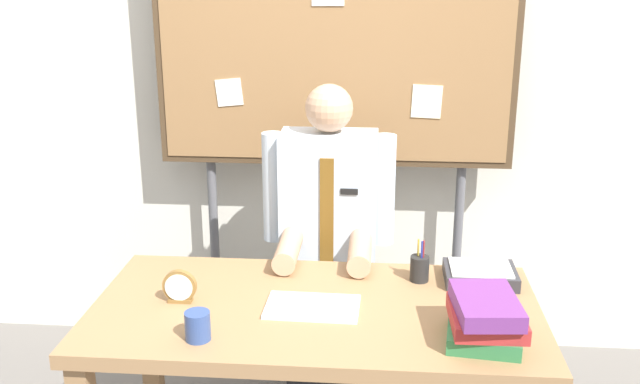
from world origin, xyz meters
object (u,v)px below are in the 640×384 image
(bulletin_board, at_px, (335,50))
(book_stack, at_px, (485,319))
(person, at_px, (328,260))
(open_notebook, at_px, (312,307))
(pen_holder, at_px, (420,268))
(desk, at_px, (315,331))
(coffee_mug, at_px, (198,326))
(desk_clock, at_px, (180,288))
(paper_tray, at_px, (480,274))

(bulletin_board, height_order, book_stack, bulletin_board)
(person, distance_m, open_notebook, 0.65)
(pen_holder, bearing_deg, book_stack, -67.68)
(desk, relative_size, coffee_mug, 16.48)
(open_notebook, relative_size, desk_clock, 2.70)
(person, relative_size, pen_holder, 8.84)
(person, xyz_separation_m, open_notebook, (-0.01, -0.64, 0.10))
(open_notebook, height_order, pen_holder, pen_holder)
(coffee_mug, height_order, pen_holder, pen_holder)
(pen_holder, bearing_deg, person, 133.55)
(open_notebook, height_order, desk_clock, desk_clock)
(paper_tray, bearing_deg, desk, -156.83)
(person, distance_m, paper_tray, 0.71)
(desk, xyz_separation_m, open_notebook, (-0.01, -0.02, 0.10))
(open_notebook, bearing_deg, coffee_mug, -144.65)
(person, distance_m, bulletin_board, 0.92)
(paper_tray, bearing_deg, book_stack, -95.73)
(open_notebook, distance_m, desk_clock, 0.46)
(pen_holder, bearing_deg, desk_clock, -163.55)
(bulletin_board, bearing_deg, open_notebook, -90.48)
(open_notebook, bearing_deg, pen_holder, 34.87)
(desk_clock, distance_m, coffee_mug, 0.28)
(person, height_order, book_stack, person)
(bulletin_board, bearing_deg, desk, -90.00)
(pen_holder, bearing_deg, desk, -146.66)
(coffee_mug, bearing_deg, desk, 36.87)
(paper_tray, bearing_deg, open_notebook, -155.51)
(desk, bearing_deg, book_stack, -19.75)
(desk, distance_m, paper_tray, 0.65)
(desk, relative_size, paper_tray, 5.90)
(person, xyz_separation_m, coffee_mug, (-0.34, -0.88, 0.14))
(desk, xyz_separation_m, bulletin_board, (0.00, 0.98, 0.85))
(bulletin_board, height_order, paper_tray, bulletin_board)
(coffee_mug, relative_size, paper_tray, 0.36)
(coffee_mug, xyz_separation_m, paper_tray, (0.93, 0.51, -0.02))
(open_notebook, distance_m, coffee_mug, 0.41)
(desk_clock, relative_size, coffee_mug, 1.26)
(desk, bearing_deg, person, 90.00)
(open_notebook, bearing_deg, person, 89.25)
(pen_holder, height_order, paper_tray, pen_holder)
(book_stack, relative_size, desk_clock, 2.47)
(person, height_order, paper_tray, person)
(person, height_order, open_notebook, person)
(person, relative_size, desk_clock, 12.01)
(person, xyz_separation_m, book_stack, (0.54, -0.82, 0.17))
(book_stack, height_order, paper_tray, book_stack)
(pen_holder, bearing_deg, coffee_mug, -144.90)
(desk, distance_m, person, 0.62)
(coffee_mug, bearing_deg, paper_tray, 28.67)
(book_stack, height_order, desk_clock, book_stack)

